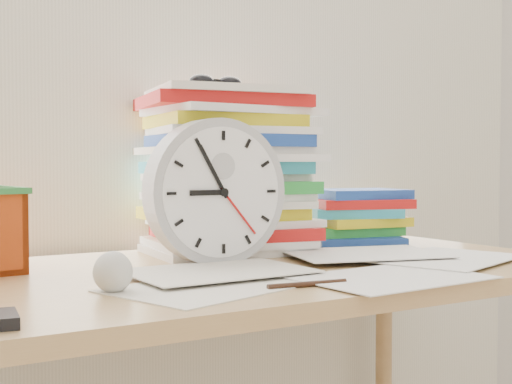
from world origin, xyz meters
TOP-DOWN VIEW (x-y plane):
  - curtain at (0.00, 1.98)m, footprint 2.40×0.01m
  - desk at (0.00, 1.60)m, footprint 1.40×0.70m
  - paper_stack at (0.12, 1.80)m, footprint 0.37×0.32m
  - clock at (0.00, 1.65)m, footprint 0.28×0.06m
  - sunglasses at (0.09, 1.82)m, footprint 0.14×0.12m
  - book_stack at (0.45, 1.79)m, footprint 0.30×0.26m
  - crumpled_ball at (-0.27, 1.47)m, footprint 0.06×0.06m
  - pen at (0.01, 1.35)m, footprint 0.14×0.03m
  - scattered_papers at (0.00, 1.60)m, footprint 1.26×0.42m

SIDE VIEW (x-z plane):
  - desk at x=0.00m, z-range 0.30..1.05m
  - pen at x=0.01m, z-range 0.75..0.76m
  - scattered_papers at x=0.00m, z-range 0.75..0.77m
  - crumpled_ball at x=-0.27m, z-range 0.75..0.81m
  - book_stack at x=0.45m, z-range 0.75..0.88m
  - clock at x=0.00m, z-range 0.75..1.03m
  - paper_stack at x=0.12m, z-range 0.75..1.10m
  - sunglasses at x=0.09m, z-range 1.10..1.14m
  - curtain at x=0.00m, z-range 0.05..2.55m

